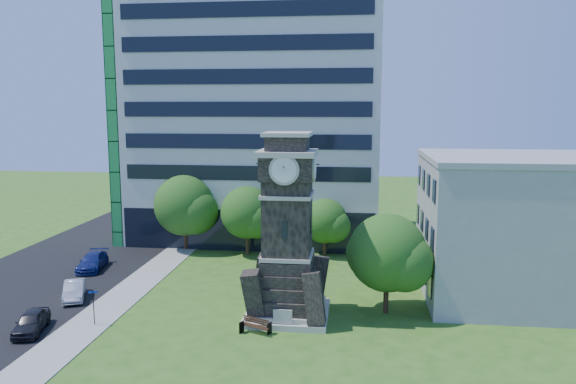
# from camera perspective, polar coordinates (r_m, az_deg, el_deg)

# --- Properties ---
(ground) EXTENTS (160.00, 160.00, 0.00)m
(ground) POSITION_cam_1_polar(r_m,az_deg,el_deg) (36.97, -5.19, -13.34)
(ground) COLOR #2F5919
(ground) RESTS_ON ground
(sidewalk) EXTENTS (3.00, 70.00, 0.06)m
(sidewalk) POSITION_cam_1_polar(r_m,az_deg,el_deg) (44.23, -16.09, -9.87)
(sidewalk) COLOR gray
(sidewalk) RESTS_ON ground
(street) EXTENTS (14.00, 80.00, 0.02)m
(street) POSITION_cam_1_polar(r_m,az_deg,el_deg) (48.12, -25.56, -8.90)
(street) COLOR black
(street) RESTS_ON ground
(clock_tower) EXTENTS (5.40, 5.40, 12.22)m
(clock_tower) POSITION_cam_1_polar(r_m,az_deg,el_deg) (36.76, -0.06, -4.78)
(clock_tower) COLOR beige
(clock_tower) RESTS_ON ground
(office_tall) EXTENTS (26.20, 15.11, 28.60)m
(office_tall) POSITION_cam_1_polar(r_m,az_deg,el_deg) (60.27, -3.17, 9.02)
(office_tall) COLOR silver
(office_tall) RESTS_ON ground
(office_low) EXTENTS (15.20, 12.20, 10.40)m
(office_low) POSITION_cam_1_polar(r_m,az_deg,el_deg) (44.20, 23.41, -3.31)
(office_low) COLOR #9B9DA0
(office_low) RESTS_ON ground
(car_street_south) EXTENTS (2.46, 4.12, 1.31)m
(car_street_south) POSITION_cam_1_polar(r_m,az_deg,el_deg) (38.99, -24.63, -11.90)
(car_street_south) COLOR black
(car_street_south) RESTS_ON ground
(car_street_mid) EXTENTS (2.78, 4.12, 1.28)m
(car_street_mid) POSITION_cam_1_polar(r_m,az_deg,el_deg) (44.13, -20.89, -9.31)
(car_street_mid) COLOR #A9AAB1
(car_street_mid) RESTS_ON ground
(car_street_north) EXTENTS (2.68, 4.91, 1.35)m
(car_street_north) POSITION_cam_1_polar(r_m,az_deg,el_deg) (51.29, -19.24, -6.70)
(car_street_north) COLOR navy
(car_street_north) RESTS_ON ground
(car_east_lot) EXTENTS (5.29, 3.45, 1.35)m
(car_east_lot) POSITION_cam_1_polar(r_m,az_deg,el_deg) (40.16, 18.20, -10.90)
(car_east_lot) COLOR #4B4B50
(car_east_lot) RESTS_ON ground
(park_bench) EXTENTS (1.85, 0.49, 0.95)m
(park_bench) POSITION_cam_1_polar(r_m,az_deg,el_deg) (35.56, -3.30, -13.36)
(park_bench) COLOR black
(park_bench) RESTS_ON ground
(street_sign) EXTENTS (0.56, 0.06, 2.35)m
(street_sign) POSITION_cam_1_polar(r_m,az_deg,el_deg) (38.35, -19.15, -10.63)
(street_sign) COLOR black
(street_sign) RESTS_ON ground
(tree_nw) EXTENTS (6.50, 5.91, 7.34)m
(tree_nw) POSITION_cam_1_polar(r_m,az_deg,el_deg) (55.24, -10.36, -1.51)
(tree_nw) COLOR #332114
(tree_nw) RESTS_ON ground
(tree_nc) EXTENTS (5.43, 4.94, 6.53)m
(tree_nc) POSITION_cam_1_polar(r_m,az_deg,el_deg) (52.55, -4.11, -2.26)
(tree_nc) COLOR #332114
(tree_nc) RESTS_ON ground
(tree_ne) EXTENTS (4.61, 4.19, 5.40)m
(tree_ne) POSITION_cam_1_polar(r_m,az_deg,el_deg) (52.48, 3.84, -3.08)
(tree_ne) COLOR #332114
(tree_ne) RESTS_ON ground
(tree_east) EXTENTS (5.78, 5.25, 6.81)m
(tree_east) POSITION_cam_1_polar(r_m,az_deg,el_deg) (38.29, 10.14, -6.33)
(tree_east) COLOR #332114
(tree_east) RESTS_ON ground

